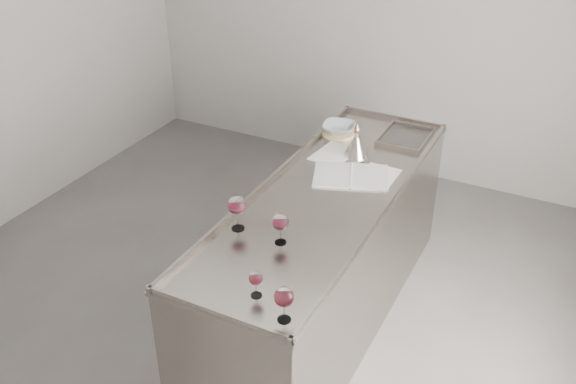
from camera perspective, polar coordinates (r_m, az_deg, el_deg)
The scene contains 12 objects.
room_shell at distance 3.51m, azimuth -5.81°, elevation 6.01°, with size 4.54×5.04×2.84m.
counter at distance 4.01m, azimuth 3.30°, elevation -5.90°, with size 0.77×2.42×0.97m.
wine_glass_left at distance 3.36m, azimuth -4.56°, elevation -1.25°, with size 0.10×0.10×0.20m.
wine_glass_middle at distance 3.25m, azimuth -0.67°, elevation -2.75°, with size 0.09×0.09×0.17m.
wine_glass_right at distance 2.78m, azimuth -0.36°, elevation -9.37°, with size 0.09×0.09×0.17m.
wine_glass_small at distance 2.93m, azimuth -2.88°, elevation -7.73°, with size 0.07×0.07×0.13m.
notebook at distance 3.93m, azimuth 5.61°, elevation 1.45°, with size 0.53×0.45×0.02m.
loose_paper_top at distance 3.95m, azimuth 7.96°, elevation 1.37°, with size 0.22×0.31×0.00m, color silver.
loose_paper_under at distance 4.19m, azimuth 4.10°, elevation 3.39°, with size 0.22×0.32×0.00m, color white.
trivet at distance 4.47m, azimuth 4.53°, elevation 5.28°, with size 0.24×0.24×0.02m, color #D1BD87.
ceramic_bowl at distance 4.45m, azimuth 4.55°, elevation 5.72°, with size 0.22×0.22×0.05m, color #94A5AC.
wine_funnel at distance 4.15m, azimuth 6.08°, elevation 4.06°, with size 0.16×0.16×0.23m.
Camera 1 is at (1.76, -2.67, 2.84)m, focal length 40.00 mm.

